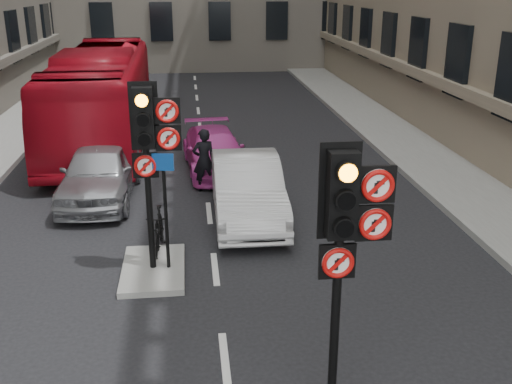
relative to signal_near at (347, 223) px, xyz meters
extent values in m
cube|color=gray|center=(5.71, 11.01, -2.50)|extent=(3.00, 50.00, 0.16)
cube|color=gray|center=(-2.69, 4.01, -2.52)|extent=(1.20, 2.00, 0.12)
cylinder|color=black|center=(-0.09, 0.01, -1.38)|extent=(0.12, 0.12, 2.40)
cube|color=black|center=(-0.09, 0.01, 0.37)|extent=(0.36, 0.28, 1.10)
cube|color=black|center=(-0.09, 0.14, 0.37)|extent=(0.52, 0.03, 1.25)
cylinder|color=orange|center=(-0.09, -0.24, 0.72)|extent=(0.22, 0.01, 0.22)
cylinder|color=black|center=(-0.09, -0.24, 0.37)|extent=(0.22, 0.01, 0.22)
cylinder|color=black|center=(-0.09, -0.24, 0.02)|extent=(0.22, 0.01, 0.22)
cube|color=black|center=(0.33, -0.01, 0.49)|extent=(0.47, 0.05, 0.47)
cylinder|color=white|center=(0.33, -0.05, 0.49)|extent=(0.41, 0.02, 0.41)
torus|color=#BF0C0A|center=(0.33, -0.07, 0.49)|extent=(0.41, 0.06, 0.41)
cube|color=#BF0C0A|center=(0.33, -0.07, 0.49)|extent=(0.25, 0.01, 0.25)
cube|color=black|center=(0.33, -0.01, -0.01)|extent=(0.47, 0.05, 0.47)
cylinder|color=white|center=(0.33, -0.05, -0.01)|extent=(0.41, 0.02, 0.41)
torus|color=#BF0C0A|center=(0.33, -0.07, -0.01)|extent=(0.41, 0.06, 0.41)
cube|color=#BF0C0A|center=(0.33, -0.07, -0.01)|extent=(0.25, 0.01, 0.25)
cube|color=black|center=(-0.11, -0.01, -0.51)|extent=(0.47, 0.05, 0.47)
cylinder|color=white|center=(-0.11, -0.05, -0.51)|extent=(0.41, 0.02, 0.41)
torus|color=#BF0C0A|center=(-0.11, -0.07, -0.51)|extent=(0.41, 0.06, 0.41)
cube|color=#BF0C0A|center=(-0.11, -0.07, -0.51)|extent=(0.25, 0.01, 0.25)
cylinder|color=black|center=(-2.69, 4.01, -1.26)|extent=(0.12, 0.12, 2.40)
cube|color=black|center=(-2.69, 4.01, 0.49)|extent=(0.36, 0.28, 1.10)
cube|color=black|center=(-2.69, 4.14, 0.49)|extent=(0.52, 0.03, 1.25)
cylinder|color=orange|center=(-2.69, 3.76, 0.84)|extent=(0.22, 0.02, 0.22)
cylinder|color=black|center=(-2.69, 3.76, 0.49)|extent=(0.22, 0.02, 0.22)
cylinder|color=black|center=(-2.69, 3.76, 0.14)|extent=(0.22, 0.02, 0.22)
cube|color=black|center=(-2.27, 3.99, 0.61)|extent=(0.47, 0.05, 0.47)
cylinder|color=white|center=(-2.27, 3.95, 0.61)|extent=(0.41, 0.02, 0.41)
torus|color=#BF0C0A|center=(-2.27, 3.93, 0.61)|extent=(0.41, 0.06, 0.41)
cube|color=#BF0C0A|center=(-2.27, 3.93, 0.61)|extent=(0.25, 0.02, 0.25)
cube|color=black|center=(-2.27, 3.99, 0.11)|extent=(0.47, 0.05, 0.47)
cylinder|color=white|center=(-2.27, 3.95, 0.11)|extent=(0.41, 0.02, 0.41)
torus|color=#BF0C0A|center=(-2.27, 3.93, 0.11)|extent=(0.41, 0.06, 0.41)
cube|color=#BF0C0A|center=(-2.27, 3.93, 0.11)|extent=(0.25, 0.02, 0.25)
cube|color=black|center=(-2.71, 3.99, -0.39)|extent=(0.47, 0.05, 0.47)
cylinder|color=white|center=(-2.71, 3.95, -0.39)|extent=(0.41, 0.02, 0.41)
torus|color=#BF0C0A|center=(-2.71, 3.93, -0.39)|extent=(0.41, 0.06, 0.41)
cube|color=#BF0C0A|center=(-2.71, 3.93, -0.39)|extent=(0.25, 0.02, 0.25)
imported|color=#95979C|center=(-4.21, 8.37, -1.84)|extent=(1.93, 4.42, 1.48)
imported|color=silver|center=(-0.59, 6.64, -1.85)|extent=(1.60, 4.48, 1.47)
imported|color=#C33997|center=(-1.17, 10.48, -1.99)|extent=(1.99, 4.22, 1.19)
imported|color=maroon|center=(-4.81, 14.24, -0.98)|extent=(2.91, 11.56, 3.21)
imported|color=black|center=(-2.60, 5.01, -2.13)|extent=(0.49, 1.52, 0.90)
imported|color=black|center=(-1.54, 8.70, -1.73)|extent=(0.70, 0.54, 1.70)
cylinder|color=black|center=(-2.39, 3.96, -1.33)|extent=(0.07, 0.07, 2.26)
cube|color=navy|center=(-2.39, 3.91, -0.32)|extent=(0.40, 0.12, 0.32)
camera|label=1|loc=(-1.88, -6.61, 2.83)|focal=42.00mm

